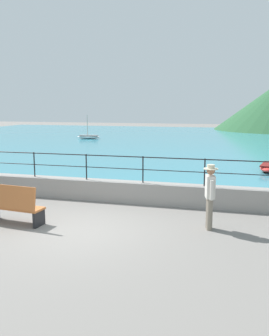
% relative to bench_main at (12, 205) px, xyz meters
% --- Properties ---
extents(ground_plane, '(120.00, 120.00, 0.00)m').
position_rel_bench_main_xyz_m(ground_plane, '(1.93, -0.06, -0.56)').
color(ground_plane, slate).
extents(promenade_wall, '(20.00, 0.56, 0.70)m').
position_rel_bench_main_xyz_m(promenade_wall, '(1.93, 3.14, -0.21)').
color(promenade_wall, gray).
rests_on(promenade_wall, ground).
extents(railing, '(18.44, 0.04, 0.90)m').
position_rel_bench_main_xyz_m(railing, '(1.93, 3.14, 0.77)').
color(railing, black).
rests_on(railing, promenade_wall).
extents(lake_water, '(64.00, 44.32, 0.06)m').
position_rel_bench_main_xyz_m(lake_water, '(1.93, 25.78, -0.53)').
color(lake_water, teal).
rests_on(lake_water, ground).
extents(bench_main, '(1.75, 0.72, 1.13)m').
position_rel_bench_main_xyz_m(bench_main, '(0.00, 0.00, 0.00)').
color(bench_main, '#B76633').
rests_on(bench_main, ground).
extents(person_walking, '(0.38, 0.56, 1.75)m').
position_rel_bench_main_xyz_m(person_walking, '(5.30, 1.01, 0.42)').
color(person_walking, slate).
rests_on(person_walking, ground).
extents(boat_2, '(2.36, 1.07, 2.35)m').
position_rel_bench_main_xyz_m(boat_2, '(-8.01, 25.00, -0.29)').
color(boat_2, white).
rests_on(boat_2, lake_water).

